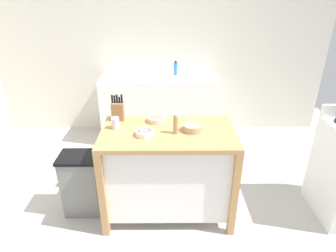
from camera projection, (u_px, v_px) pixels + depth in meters
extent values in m
plane|color=#ADA8A0|center=(157.00, 223.00, 2.75)|extent=(5.81, 5.81, 0.00)
cube|color=beige|center=(160.00, 44.00, 4.11)|extent=(4.81, 0.10, 2.60)
cube|color=#AD7F4C|center=(168.00, 133.00, 2.54)|extent=(1.18, 0.69, 0.04)
cube|color=white|center=(168.00, 170.00, 2.71)|extent=(1.08, 0.59, 0.75)
cube|color=#AD7F4C|center=(102.00, 196.00, 2.45)|extent=(0.06, 0.06, 0.85)
cube|color=#AD7F4C|center=(234.00, 196.00, 2.46)|extent=(0.06, 0.06, 0.85)
cube|color=#AD7F4C|center=(114.00, 157.00, 3.02)|extent=(0.06, 0.06, 0.85)
cube|color=#AD7F4C|center=(221.00, 157.00, 3.02)|extent=(0.06, 0.06, 0.85)
cube|color=olive|center=(118.00, 111.00, 2.72)|extent=(0.11, 0.09, 0.17)
cylinder|color=black|center=(112.00, 99.00, 2.66)|extent=(0.02, 0.02, 0.08)
cylinder|color=black|center=(115.00, 99.00, 2.66)|extent=(0.02, 0.02, 0.07)
cylinder|color=black|center=(117.00, 99.00, 2.66)|extent=(0.02, 0.02, 0.08)
cylinder|color=black|center=(119.00, 100.00, 2.67)|extent=(0.02, 0.02, 0.06)
cylinder|color=black|center=(122.00, 99.00, 2.66)|extent=(0.02, 0.02, 0.08)
cylinder|color=silver|center=(145.00, 133.00, 2.45)|extent=(0.15, 0.15, 0.05)
cylinder|color=gray|center=(145.00, 131.00, 2.44)|extent=(0.12, 0.12, 0.01)
cylinder|color=beige|center=(156.00, 119.00, 2.70)|extent=(0.16, 0.16, 0.05)
cylinder|color=gray|center=(156.00, 117.00, 2.69)|extent=(0.13, 0.13, 0.01)
cylinder|color=tan|center=(193.00, 128.00, 2.52)|extent=(0.17, 0.17, 0.06)
cylinder|color=brown|center=(193.00, 125.00, 2.51)|extent=(0.14, 0.14, 0.01)
cylinder|color=silver|center=(115.00, 123.00, 2.56)|extent=(0.07, 0.07, 0.10)
cylinder|color=#AD7F4C|center=(176.00, 125.00, 2.46)|extent=(0.04, 0.04, 0.15)
sphere|color=#99999E|center=(176.00, 115.00, 2.42)|extent=(0.03, 0.03, 0.03)
cube|color=slate|center=(82.00, 185.00, 2.79)|extent=(0.34, 0.26, 0.60)
cube|color=black|center=(78.00, 157.00, 2.65)|extent=(0.36, 0.28, 0.03)
cube|color=white|center=(160.00, 108.00, 4.16)|extent=(1.60, 0.60, 0.92)
cube|color=silver|center=(160.00, 78.00, 3.95)|extent=(0.44, 0.36, 0.03)
cylinder|color=#B7BCC1|center=(160.00, 66.00, 4.04)|extent=(0.02, 0.02, 0.22)
cylinder|color=blue|center=(176.00, 69.00, 4.00)|extent=(0.05, 0.05, 0.17)
cylinder|color=black|center=(176.00, 62.00, 3.96)|extent=(0.03, 0.03, 0.02)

